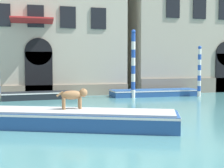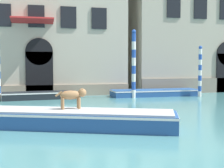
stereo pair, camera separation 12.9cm
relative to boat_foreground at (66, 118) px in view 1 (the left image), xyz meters
The scene contains 7 objects.
palazzo_left 15.76m from the boat_foreground, 89.21° to the left, with size 11.26×7.40×13.71m.
boat_foreground is the anchor object (origin of this frame).
dog_on_deck 0.91m from the boat_foreground, 31.97° to the left, with size 1.18×0.36×0.79m.
boat_moored_near_palazzo 9.80m from the boat_foreground, 94.58° to the left, with size 4.93×1.85×0.49m.
boat_moored_far 12.41m from the boat_foreground, 52.91° to the left, with size 6.53×1.93×0.47m.
mooring_pole_0 13.68m from the boat_foreground, 39.95° to the left, with size 0.25×0.25×3.64m.
mooring_pole_1 10.80m from the boat_foreground, 58.50° to the left, with size 0.29×0.29×4.70m.
Camera 1 is at (0.50, -4.31, 2.34)m, focal length 50.00 mm.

